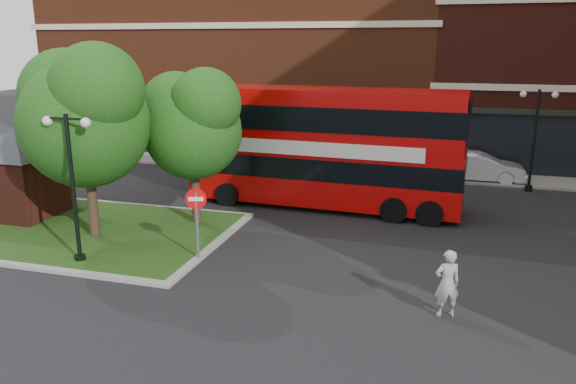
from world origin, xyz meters
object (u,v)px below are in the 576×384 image
(bus, at_px, (324,140))
(car_silver, at_px, (354,161))
(car_white, at_px, (479,167))
(woman, at_px, (447,283))

(bus, bearing_deg, car_silver, 91.12)
(car_white, bearing_deg, woman, 174.45)
(woman, bearing_deg, car_silver, -94.05)
(woman, height_order, car_silver, woman)
(car_silver, relative_size, car_white, 0.88)
(woman, bearing_deg, car_white, -117.06)
(bus, height_order, car_silver, bus)
(car_silver, xyz_separation_m, car_white, (6.70, 0.00, 0.07))
(car_silver, bearing_deg, bus, 173.93)
(woman, relative_size, car_white, 0.41)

